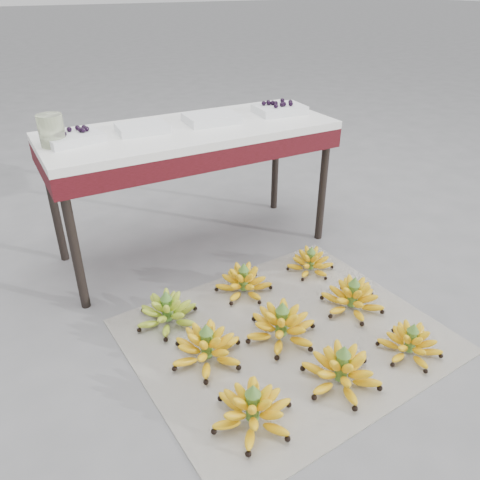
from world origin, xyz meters
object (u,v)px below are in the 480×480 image
bunch_front_right (410,343)px  bunch_back_left (167,312)px  newspaper_mat (286,335)px  bunch_back_right (310,262)px  tray_far_left (73,137)px  vendor_table (191,142)px  bunch_front_center (341,370)px  bunch_mid_right (352,298)px  bunch_mid_center (281,326)px  tray_far_right (279,109)px  tray_right (212,118)px  bunch_front_left (253,410)px  glass_jar (51,130)px  bunch_back_center (244,282)px  tray_left (142,128)px  bunch_mid_left (207,347)px

bunch_front_right → bunch_back_left: 1.03m
newspaper_mat → bunch_back_right: (0.40, 0.36, 0.05)m
tray_far_left → vendor_table: bearing=-2.8°
bunch_front_right → vendor_table: 1.39m
bunch_front_center → bunch_mid_right: size_ratio=1.10×
bunch_mid_center → tray_far_right: tray_far_right is taller
bunch_front_right → tray_right: (-0.27, 1.23, 0.66)m
bunch_front_left → glass_jar: size_ratio=2.42×
bunch_back_center → tray_left: size_ratio=1.39×
bunch_back_left → bunch_back_right: bearing=19.5°
bunch_front_center → bunch_back_right: size_ratio=1.37×
bunch_mid_right → tray_far_left: 1.46m
newspaper_mat → tray_far_right: 1.25m
tray_far_left → bunch_front_left: bearing=-79.5°
tray_far_left → tray_left: (0.32, 0.00, -0.00)m
tray_far_right → vendor_table: bearing=-179.1°
bunch_back_right → tray_left: 1.08m
bunch_back_center → bunch_front_right: bearing=-80.9°
bunch_front_right → bunch_mid_right: bearing=98.3°
bunch_mid_right → bunch_back_right: (0.02, 0.35, -0.01)m
tray_left → bunch_front_center: bearing=-76.9°
newspaper_mat → tray_left: (-0.26, 0.90, 0.71)m
bunch_mid_left → bunch_back_left: bunch_mid_left is taller
bunch_front_left → bunch_mid_left: bunch_mid_left is taller
bunch_front_center → tray_left: 1.42m
bunch_front_center → bunch_front_right: bunch_front_center is taller
tray_left → bunch_mid_left: bearing=-96.5°
bunch_front_right → bunch_mid_left: bearing=160.7°
vendor_table → tray_left: size_ratio=5.91×
glass_jar → vendor_table: bearing=-1.2°
tray_far_left → glass_jar: glass_jar is taller
bunch_mid_left → glass_jar: size_ratio=2.68×
bunch_back_center → bunch_front_center: bearing=-106.6°
bunch_front_center → vendor_table: bearing=108.6°
tray_far_left → tray_left: bearing=0.4°
bunch_back_left → bunch_back_right: (0.80, 0.03, -0.01)m
bunch_front_right → bunch_mid_center: bearing=147.7°
bunch_front_center → bunch_back_right: (0.37, 0.68, -0.01)m
bunch_mid_left → bunch_back_right: size_ratio=1.39×
tray_far_left → tray_right: 0.69m
bunch_back_left → bunch_front_center: bearing=-38.9°
bunch_back_right → tray_far_left: (-0.97, 0.54, 0.66)m
bunch_back_right → bunch_mid_center: bearing=-146.3°
bunch_back_left → bunch_front_right: bearing=-23.1°
newspaper_mat → bunch_mid_left: size_ratio=3.38×
bunch_front_left → bunch_back_center: bunch_front_left is taller
bunch_front_center → bunch_back_right: bearing=78.1°
bunch_back_center → tray_far_right: tray_far_right is taller
bunch_mid_left → bunch_back_center: bearing=61.4°
bunch_mid_left → vendor_table: size_ratio=0.25×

